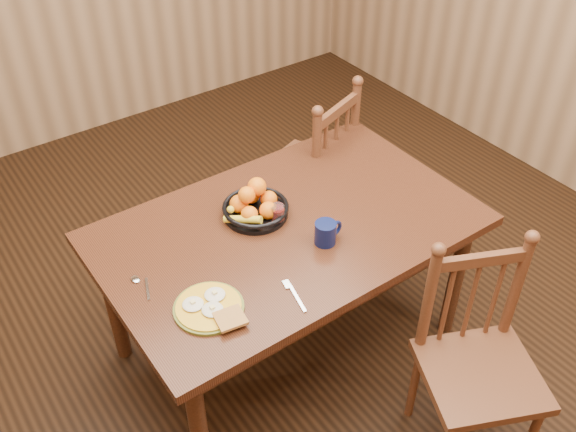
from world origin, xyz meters
TOP-DOWN VIEW (x-y plane):
  - room at (0.00, 0.00)m, footprint 4.52×5.02m
  - dining_table at (0.00, 0.00)m, footprint 1.60×1.00m
  - chair_far at (0.55, 0.56)m, footprint 0.57×0.56m
  - chair_near at (0.31, -0.85)m, footprint 0.58×0.57m
  - breakfast_plate at (-0.52, -0.23)m, footprint 0.26×0.29m
  - fork at (-0.22, -0.35)m, footprint 0.05×0.18m
  - spoon at (-0.67, 0.05)m, footprint 0.06×0.16m
  - coffee_mug at (0.07, -0.18)m, footprint 0.13×0.09m
  - juice_glass at (-0.03, 0.04)m, footprint 0.06×0.06m
  - fruit_bowl at (-0.08, 0.14)m, footprint 0.29×0.29m

SIDE VIEW (x-z plane):
  - chair_near at x=0.31m, z-range -0.01..0.96m
  - chair_far at x=0.55m, z-range -0.01..0.98m
  - dining_table at x=0.00m, z-range 0.29..1.04m
  - fork at x=-0.22m, z-range 0.75..0.76m
  - spoon at x=-0.67m, z-range 0.75..0.76m
  - breakfast_plate at x=-0.52m, z-range 0.74..0.78m
  - juice_glass at x=-0.03m, z-range 0.75..0.84m
  - coffee_mug at x=0.07m, z-range 0.75..0.85m
  - fruit_bowl at x=-0.08m, z-range 0.72..0.89m
  - room at x=0.00m, z-range -0.01..2.71m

